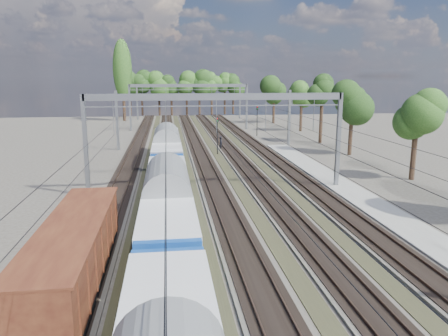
{
  "coord_description": "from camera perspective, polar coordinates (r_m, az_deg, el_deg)",
  "views": [
    {
      "loc": [
        -4.37,
        -8.82,
        10.48
      ],
      "look_at": [
        0.33,
        27.32,
        2.8
      ],
      "focal_mm": 35.0,
      "sensor_mm": 36.0,
      "label": 1
    }
  ],
  "objects": [
    {
      "name": "signal_far",
      "position": [
        78.16,
        4.35,
        6.63
      ],
      "size": [
        0.34,
        0.31,
        5.3
      ],
      "rotation": [
        0.0,
        0.0,
        -0.09
      ],
      "color": "black",
      "rests_on": "ground"
    },
    {
      "name": "poplar",
      "position": [
        107.31,
        -13.13,
        12.35
      ],
      "size": [
        4.4,
        4.4,
        19.04
      ],
      "color": "black",
      "rests_on": "ground"
    },
    {
      "name": "catenary",
      "position": [
        61.82,
        -3.06,
        8.1
      ],
      "size": [
        25.65,
        130.0,
        9.0
      ],
      "color": "gray",
      "rests_on": "ground"
    },
    {
      "name": "emu_train",
      "position": [
        29.76,
        -7.41,
        -3.26
      ],
      "size": [
        3.19,
        67.46,
        4.67
      ],
      "color": "black",
      "rests_on": "ground"
    },
    {
      "name": "worker",
      "position": [
        63.06,
        -0.41,
        3.25
      ],
      "size": [
        0.51,
        0.75,
        2.0
      ],
      "primitive_type": "imported",
      "rotation": [
        0.0,
        0.0,
        1.53
      ],
      "color": "black",
      "rests_on": "ground"
    },
    {
      "name": "signal_near",
      "position": [
        59.19,
        -0.88,
        4.81
      ],
      "size": [
        0.36,
        0.33,
        5.03
      ],
      "rotation": [
        0.0,
        0.0,
        0.35
      ],
      "color": "black",
      "rests_on": "ground"
    },
    {
      "name": "tree_belt",
      "position": [
        106.06,
        -1.62,
        10.62
      ],
      "size": [
        39.98,
        99.85,
        11.52
      ],
      "color": "black",
      "rests_on": "ground"
    },
    {
      "name": "platform",
      "position": [
        34.72,
        21.26,
        -6.25
      ],
      "size": [
        3.0,
        70.0,
        0.3
      ],
      "primitive_type": "cube",
      "color": "gray",
      "rests_on": "ground"
    },
    {
      "name": "freight_boxcar",
      "position": [
        22.68,
        -18.95,
        -10.39
      ],
      "size": [
        2.8,
        13.53,
        3.49
      ],
      "color": "black",
      "rests_on": "ground"
    },
    {
      "name": "track_bed",
      "position": [
        54.99,
        -2.72,
        1.0
      ],
      "size": [
        21.0,
        130.0,
        0.34
      ],
      "color": "#47423A",
      "rests_on": "ground"
    }
  ]
}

